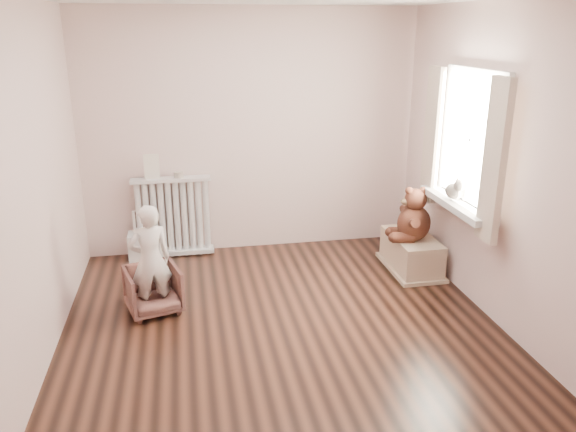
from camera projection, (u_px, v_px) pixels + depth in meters
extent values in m
cube|color=black|center=(280.00, 323.00, 4.77)|extent=(3.60, 3.60, 0.01)
cube|color=beige|center=(251.00, 133.00, 6.03)|extent=(3.60, 0.02, 2.60)
cube|color=beige|center=(344.00, 267.00, 2.68)|extent=(3.60, 0.02, 2.60)
cube|color=beige|center=(34.00, 186.00, 4.04)|extent=(0.02, 3.60, 2.60)
cube|color=beige|center=(493.00, 164.00, 4.67)|extent=(0.02, 3.60, 2.60)
cube|color=white|center=(472.00, 140.00, 4.89)|extent=(0.03, 0.90, 1.10)
cube|color=silver|center=(456.00, 204.00, 5.06)|extent=(0.22, 1.10, 0.06)
cube|color=beige|center=(494.00, 162.00, 4.36)|extent=(0.06, 0.26, 1.30)
cube|color=beige|center=(432.00, 135.00, 5.42)|extent=(0.06, 0.26, 1.30)
cube|color=silver|center=(174.00, 222.00, 6.06)|extent=(0.83, 0.16, 0.88)
cube|color=beige|center=(152.00, 167.00, 5.82)|extent=(0.16, 0.01, 0.26)
cylinder|color=#A59E8C|center=(179.00, 175.00, 5.90)|extent=(0.10, 0.10, 0.06)
cube|color=silver|center=(144.00, 235.00, 6.01)|extent=(0.34, 0.24, 0.53)
imported|color=brown|center=(153.00, 290.00, 4.90)|extent=(0.55, 0.56, 0.41)
imported|color=silver|center=(150.00, 260.00, 4.75)|extent=(0.41, 0.32, 0.98)
cube|color=tan|center=(411.00, 251.00, 5.77)|extent=(0.41, 0.77, 0.36)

